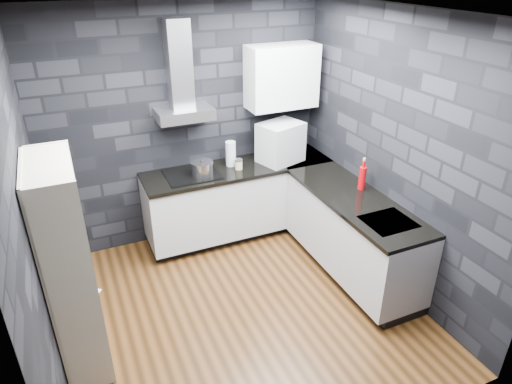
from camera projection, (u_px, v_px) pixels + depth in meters
ground at (242, 309)px, 4.44m from camera, size 3.20×3.20×0.00m
ceiling at (236, 13)px, 3.20m from camera, size 3.20×3.20×0.00m
wall_back at (185, 127)px, 5.14m from camera, size 3.20×0.05×2.70m
wall_front at (351, 306)px, 2.50m from camera, size 3.20×0.05×2.70m
wall_left at (27, 226)px, 3.23m from camera, size 0.05×3.20×2.70m
wall_right at (395, 155)px, 4.40m from camera, size 0.05×3.20×2.70m
toekick_back at (238, 228)px, 5.68m from camera, size 2.18×0.50×0.10m
toekick_right at (352, 266)px, 4.98m from camera, size 0.50×1.78×0.10m
counter_back_cab at (239, 199)px, 5.45m from camera, size 2.20×0.60×0.76m
counter_right_cab at (352, 233)px, 4.77m from camera, size 0.60×1.80×0.76m
counter_back_top at (238, 168)px, 5.26m from camera, size 2.20×0.62×0.04m
counter_right_top at (356, 200)px, 4.58m from camera, size 0.62×1.80×0.04m
counter_corner_top at (299, 157)px, 5.56m from camera, size 0.62×0.62×0.04m
hood_body at (185, 114)px, 4.86m from camera, size 0.60×0.34×0.12m
hood_chimney at (179, 64)px, 4.69m from camera, size 0.24×0.20×0.90m
upper_cabinet at (282, 77)px, 5.14m from camera, size 0.80×0.35×0.70m
cooktop at (192, 174)px, 5.06m from camera, size 0.58×0.50×0.01m
sink_rim at (388, 222)px, 4.17m from camera, size 0.44×0.40×0.01m
pot at (202, 169)px, 5.00m from camera, size 0.28×0.28×0.14m
glass_vase at (231, 154)px, 5.23m from camera, size 0.14×0.14×0.29m
storage_jar at (239, 165)px, 5.17m from camera, size 0.10×0.10×0.10m
utensil_crock at (264, 158)px, 5.33m from camera, size 0.11×0.11×0.12m
appliance_garage at (280, 143)px, 5.30m from camera, size 0.57×0.50×0.48m
red_bottle at (362, 178)px, 4.70m from camera, size 0.08×0.08×0.25m
bookshelf at (70, 269)px, 3.53m from camera, size 0.35×0.81×1.80m
fruit_bowl at (70, 273)px, 3.43m from camera, size 0.27×0.27×0.05m
book_red at (74, 290)px, 3.81m from camera, size 0.18×0.03×0.25m
book_second at (74, 285)px, 3.83m from camera, size 0.15×0.12×0.24m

